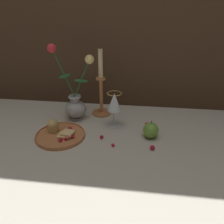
# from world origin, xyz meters

# --- Properties ---
(ground_plane) EXTENTS (2.40, 2.40, 0.00)m
(ground_plane) POSITION_xyz_m (0.00, 0.00, 0.00)
(ground_plane) COLOR #B7B2A3
(ground_plane) RESTS_ON ground
(vase) EXTENTS (0.21, 0.11, 0.37)m
(vase) POSITION_xyz_m (-0.13, 0.11, 0.09)
(vase) COLOR #A3A3A8
(vase) RESTS_ON ground_plane
(plate_with_pastries) EXTENTS (0.22, 0.22, 0.07)m
(plate_with_pastries) POSITION_xyz_m (-0.16, -0.07, 0.02)
(plate_with_pastries) COLOR #B77042
(plate_with_pastries) RESTS_ON ground_plane
(wine_glass) EXTENTS (0.07, 0.07, 0.17)m
(wine_glass) POSITION_xyz_m (0.07, 0.06, 0.12)
(wine_glass) COLOR silver
(wine_glass) RESTS_ON ground_plane
(candlestick) EXTENTS (0.10, 0.10, 0.35)m
(candlestick) POSITION_xyz_m (-0.01, 0.18, 0.12)
(candlestick) COLOR #B77042
(candlestick) RESTS_ON ground_plane
(apple_beside_vase) EXTENTS (0.07, 0.07, 0.08)m
(apple_beside_vase) POSITION_xyz_m (0.24, -0.03, 0.03)
(apple_beside_vase) COLOR #669938
(apple_beside_vase) RESTS_ON ground_plane
(berry_near_plate) EXTENTS (0.02, 0.02, 0.02)m
(berry_near_plate) POSITION_xyz_m (0.03, -0.07, 0.01)
(berry_near_plate) COLOR #AD192D
(berry_near_plate) RESTS_ON ground_plane
(berry_front_center) EXTENTS (0.02, 0.02, 0.02)m
(berry_front_center) POSITION_xyz_m (0.23, 0.07, 0.01)
(berry_front_center) COLOR #AD192D
(berry_front_center) RESTS_ON ground_plane
(berry_by_glass_stem) EXTENTS (0.01, 0.01, 0.01)m
(berry_by_glass_stem) POSITION_xyz_m (0.08, -0.12, 0.01)
(berry_by_glass_stem) COLOR #AD192D
(berry_by_glass_stem) RESTS_ON ground_plane
(berry_under_candlestick) EXTENTS (0.02, 0.02, 0.02)m
(berry_under_candlestick) POSITION_xyz_m (0.25, -0.12, 0.01)
(berry_under_candlestick) COLOR #AD192D
(berry_under_candlestick) RESTS_ON ground_plane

